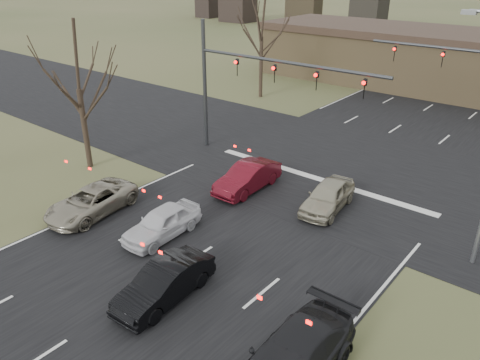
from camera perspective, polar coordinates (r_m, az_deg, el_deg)
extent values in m
plane|color=#424D29|center=(18.11, -12.46, -13.61)|extent=(360.00, 360.00, 0.00)
cube|color=black|center=(28.30, 11.51, 1.48)|extent=(200.00, 14.00, 0.02)
cylinder|color=#383A3D|center=(30.13, -4.31, 11.40)|extent=(0.24, 0.24, 8.00)
cylinder|color=#383A3D|center=(26.00, 5.56, 14.10)|extent=(12.00, 0.18, 0.18)
imported|color=black|center=(28.08, -0.31, 13.59)|extent=(0.16, 0.20, 1.00)
imported|color=black|center=(26.50, 4.27, 12.81)|extent=(0.16, 0.20, 1.00)
imported|color=black|center=(25.12, 9.36, 11.86)|extent=(0.16, 0.20, 1.00)
imported|color=black|center=(23.95, 14.94, 10.69)|extent=(0.16, 0.20, 1.00)
cylinder|color=#383A3D|center=(32.68, 25.03, 14.24)|extent=(11.00, 0.18, 0.18)
imported|color=black|center=(33.00, 23.48, 13.34)|extent=(0.16, 0.20, 1.00)
imported|color=black|center=(33.98, 18.33, 14.42)|extent=(0.16, 0.20, 1.00)
cube|color=gray|center=(18.91, 26.17, 17.89)|extent=(0.50, 0.25, 0.15)
cylinder|color=black|center=(28.55, -18.38, 5.90)|extent=(0.32, 0.32, 4.68)
cylinder|color=black|center=(42.25, 2.57, 13.55)|extent=(0.32, 0.32, 5.23)
imported|color=#9D957F|center=(23.63, -17.68, -2.51)|extent=(2.75, 4.94, 1.31)
imported|color=silver|center=(21.02, -9.47, -5.15)|extent=(1.71, 3.98, 1.34)
imported|color=black|center=(17.40, -9.19, -12.28)|extent=(1.72, 4.24, 1.37)
imported|color=#530B16|center=(24.85, 0.94, 0.34)|extent=(1.62, 4.39, 1.44)
imported|color=#A6A187|center=(23.31, 10.66, -1.95)|extent=(2.13, 4.27, 1.40)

